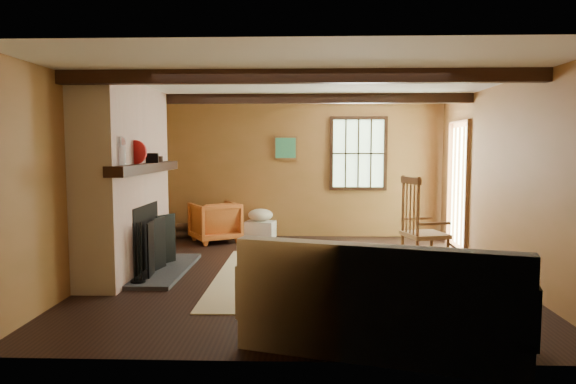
{
  "coord_description": "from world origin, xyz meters",
  "views": [
    {
      "loc": [
        0.06,
        -6.49,
        1.61
      ],
      "look_at": [
        -0.18,
        0.4,
        1.01
      ],
      "focal_mm": 32.0,
      "sensor_mm": 36.0,
      "label": 1
    }
  ],
  "objects_px": {
    "sofa": "(383,308)",
    "laundry_basket": "(261,229)",
    "armchair": "(215,222)",
    "rocking_chair": "(422,231)",
    "fireplace": "(127,187)"
  },
  "relations": [
    {
      "from": "sofa",
      "to": "laundry_basket",
      "type": "xyz_separation_m",
      "value": [
        -1.43,
        4.95,
        -0.17
      ]
    },
    {
      "from": "armchair",
      "to": "rocking_chair",
      "type": "bearing_deg",
      "value": 116.23
    },
    {
      "from": "laundry_basket",
      "to": "armchair",
      "type": "height_order",
      "value": "armchair"
    },
    {
      "from": "rocking_chair",
      "to": "laundry_basket",
      "type": "height_order",
      "value": "rocking_chair"
    },
    {
      "from": "rocking_chair",
      "to": "sofa",
      "type": "distance_m",
      "value": 2.72
    },
    {
      "from": "laundry_basket",
      "to": "armchair",
      "type": "bearing_deg",
      "value": -151.5
    },
    {
      "from": "rocking_chair",
      "to": "sofa",
      "type": "bearing_deg",
      "value": 146.5
    },
    {
      "from": "rocking_chair",
      "to": "sofa",
      "type": "relative_size",
      "value": 0.52
    },
    {
      "from": "laundry_basket",
      "to": "rocking_chair",
      "type": "bearing_deg",
      "value": -45.9
    },
    {
      "from": "fireplace",
      "to": "armchair",
      "type": "relative_size",
      "value": 3.19
    },
    {
      "from": "rocking_chair",
      "to": "armchair",
      "type": "bearing_deg",
      "value": 42.44
    },
    {
      "from": "rocking_chair",
      "to": "armchair",
      "type": "relative_size",
      "value": 1.66
    },
    {
      "from": "rocking_chair",
      "to": "laundry_basket",
      "type": "distance_m",
      "value": 3.34
    },
    {
      "from": "laundry_basket",
      "to": "fireplace",
      "type": "bearing_deg",
      "value": -120.3
    },
    {
      "from": "sofa",
      "to": "armchair",
      "type": "relative_size",
      "value": 3.18
    }
  ]
}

